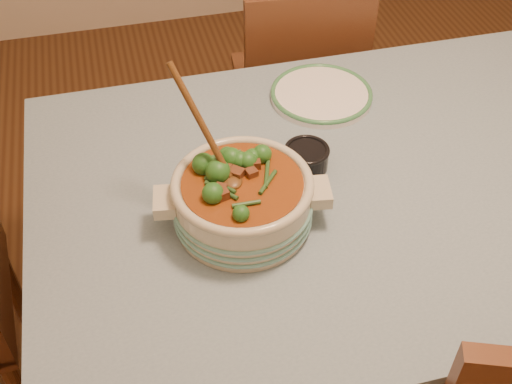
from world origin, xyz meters
TOP-DOWN VIEW (x-y plane):
  - floor at (0.00, 0.00)m, footprint 4.50×4.50m
  - dining_table at (0.00, 0.00)m, footprint 1.68×1.08m
  - stew_casserole at (-0.36, -0.07)m, footprint 0.40×0.34m
  - white_plate at (-0.03, 0.34)m, footprint 0.32×0.32m
  - condiment_bowl at (-0.16, 0.08)m, footprint 0.13×0.13m
  - chair_far at (0.05, 0.78)m, footprint 0.45×0.45m

SIDE VIEW (x-z plane):
  - floor at x=0.00m, z-range 0.00..0.00m
  - chair_far at x=0.05m, z-range 0.06..0.96m
  - dining_table at x=0.00m, z-range 0.29..1.04m
  - white_plate at x=-0.03m, z-range 0.76..0.78m
  - condiment_bowl at x=-0.16m, z-range 0.76..0.82m
  - stew_casserole at x=-0.36m, z-range 0.65..1.02m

